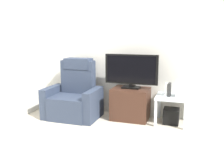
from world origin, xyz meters
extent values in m
plane|color=beige|center=(0.00, 0.00, 0.00)|extent=(6.40, 6.40, 0.00)
cube|color=silver|center=(0.00, 1.13, 1.30)|extent=(6.40, 0.06, 2.60)
cube|color=silver|center=(-1.88, 0.00, 1.30)|extent=(0.06, 4.48, 2.60)
cube|color=#3D2319|center=(0.10, 0.82, 0.29)|extent=(0.66, 0.50, 0.57)
cube|color=black|center=(0.10, 0.58, 0.40)|extent=(0.61, 0.02, 0.02)
cube|color=black|center=(0.10, 0.63, 0.44)|extent=(0.34, 0.11, 0.04)
cube|color=black|center=(0.10, 0.84, 0.59)|extent=(0.32, 0.20, 0.03)
cube|color=black|center=(0.10, 0.84, 0.63)|extent=(0.06, 0.04, 0.05)
cube|color=black|center=(0.10, 0.84, 0.92)|extent=(0.96, 0.05, 0.53)
cube|color=black|center=(0.10, 0.82, 0.92)|extent=(0.88, 0.01, 0.48)
cube|color=#2D384C|center=(-0.94, 0.57, 0.21)|extent=(0.70, 0.72, 0.42)
cube|color=#2D384C|center=(-0.94, 0.84, 0.73)|extent=(0.64, 0.20, 0.62)
cube|color=#2D384C|center=(-0.94, 0.86, 0.98)|extent=(0.50, 0.26, 0.20)
cube|color=#2D384C|center=(-1.36, 0.57, 0.28)|extent=(0.14, 0.68, 0.56)
cube|color=#2D384C|center=(-0.52, 0.57, 0.28)|extent=(0.14, 0.68, 0.56)
cube|color=silver|center=(0.84, 0.81, 0.47)|extent=(0.54, 0.54, 0.04)
cube|color=silver|center=(0.60, 0.57, 0.23)|extent=(0.04, 0.04, 0.46)
cube|color=silver|center=(1.08, 0.57, 0.23)|extent=(0.04, 0.04, 0.46)
cube|color=silver|center=(0.60, 1.05, 0.23)|extent=(0.04, 0.04, 0.46)
cube|color=silver|center=(1.08, 1.05, 0.23)|extent=(0.04, 0.04, 0.46)
cube|color=black|center=(0.84, 0.81, 0.13)|extent=(0.27, 0.27, 0.27)
cube|color=white|center=(0.74, 0.79, 0.61)|extent=(0.04, 0.11, 0.23)
cube|color=#262626|center=(0.79, 0.79, 0.60)|extent=(0.04, 0.14, 0.23)
cube|color=white|center=(0.93, 0.82, 0.63)|extent=(0.07, 0.20, 0.27)
camera|label=1|loc=(1.14, -3.47, 1.55)|focal=40.25mm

